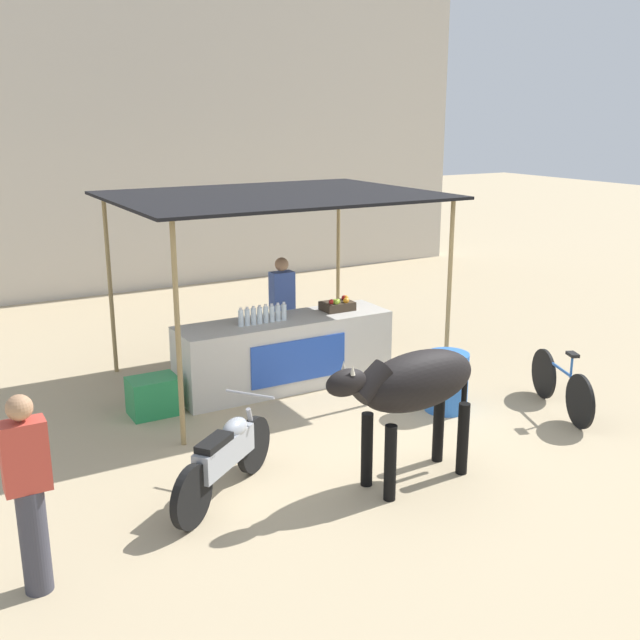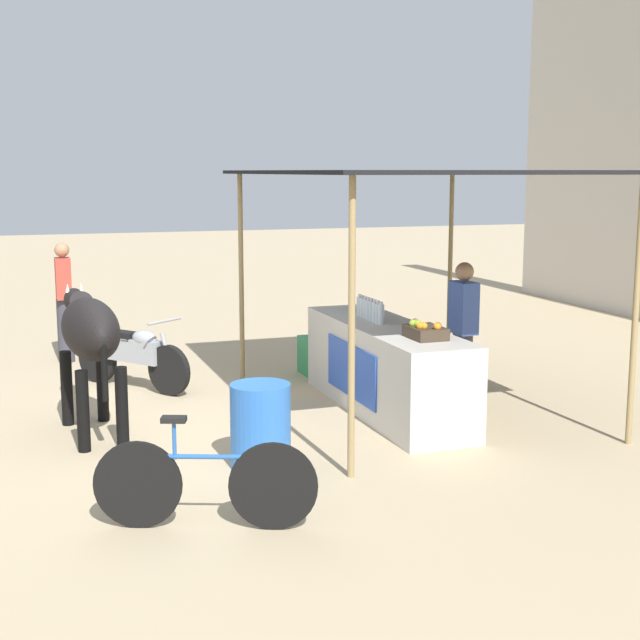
% 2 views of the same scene
% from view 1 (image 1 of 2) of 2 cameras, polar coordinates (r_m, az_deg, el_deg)
% --- Properties ---
extents(ground_plane, '(60.00, 60.00, 0.00)m').
position_cam_1_polar(ground_plane, '(8.69, 4.07, -9.39)').
color(ground_plane, tan).
extents(building_wall_far, '(16.00, 0.50, 6.42)m').
position_cam_1_polar(building_wall_far, '(16.29, -14.29, 13.45)').
color(building_wall_far, beige).
rests_on(building_wall_far, ground).
extents(stall_counter, '(3.00, 0.82, 0.96)m').
position_cam_1_polar(stall_counter, '(10.29, -2.67, -2.49)').
color(stall_counter, beige).
rests_on(stall_counter, ground).
extents(stall_awning, '(4.20, 3.20, 2.62)m').
position_cam_1_polar(stall_awning, '(10.12, -3.60, 8.99)').
color(stall_awning, black).
rests_on(stall_awning, ground).
extents(water_bottle_row, '(0.70, 0.07, 0.25)m').
position_cam_1_polar(water_bottle_row, '(9.93, -4.38, 0.40)').
color(water_bottle_row, silver).
rests_on(water_bottle_row, stall_counter).
extents(fruit_crate, '(0.44, 0.32, 0.18)m').
position_cam_1_polar(fruit_crate, '(10.57, 1.38, 1.16)').
color(fruit_crate, '#3F3326').
rests_on(fruit_crate, stall_counter).
extents(vendor_behind_counter, '(0.34, 0.22, 1.65)m').
position_cam_1_polar(vendor_behind_counter, '(10.98, -2.89, 0.67)').
color(vendor_behind_counter, '#383842').
rests_on(vendor_behind_counter, ground).
extents(cooler_box, '(0.60, 0.44, 0.48)m').
position_cam_1_polar(cooler_box, '(9.62, -12.58, -5.68)').
color(cooler_box, '#268C4C').
rests_on(cooler_box, ground).
extents(water_barrel, '(0.54, 0.54, 0.76)m').
position_cam_1_polar(water_barrel, '(9.61, 9.63, -4.66)').
color(water_barrel, blue).
rests_on(water_barrel, ground).
extents(cow, '(1.84, 0.64, 1.44)m').
position_cam_1_polar(cow, '(7.51, 7.10, -5.03)').
color(cow, black).
rests_on(cow, ground).
extents(motorcycle_parked, '(1.48, 1.16, 0.90)m').
position_cam_1_polar(motorcycle_parked, '(7.46, -7.20, -10.24)').
color(motorcycle_parked, black).
rests_on(motorcycle_parked, ground).
extents(bicycle_leaning, '(0.63, 1.56, 0.85)m').
position_cam_1_polar(bicycle_leaning, '(9.90, 17.90, -4.78)').
color(bicycle_leaning, black).
rests_on(bicycle_leaning, ground).
extents(passerby_on_street, '(0.34, 0.22, 1.65)m').
position_cam_1_polar(passerby_on_street, '(6.27, -21.29, -12.19)').
color(passerby_on_street, '#383842').
rests_on(passerby_on_street, ground).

